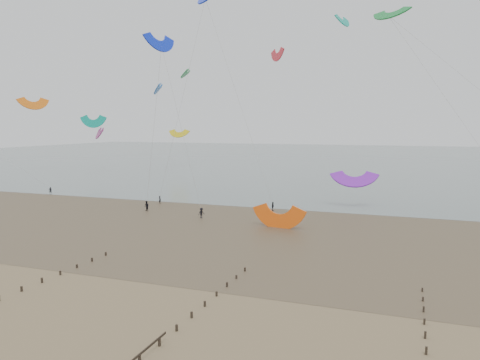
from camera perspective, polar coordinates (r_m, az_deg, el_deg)
name	(u,v)px	position (r m, az deg, el deg)	size (l,w,h in m)	color
ground	(156,307)	(43.08, -10.17, -14.94)	(500.00, 500.00, 0.00)	brown
sea_and_shore	(244,225)	(74.79, 0.50, -5.50)	(500.00, 665.00, 0.03)	#475654
kitesurfer_lead	(160,200)	(96.25, -9.74, -2.38)	(0.58, 0.38, 1.58)	black
kitesurfers	(364,214)	(82.33, 14.82, -3.98)	(119.56, 23.08, 1.89)	black
grounded_kite	(278,228)	(73.03, 4.71, -5.83)	(7.39, 3.87, 5.63)	#FF5C10
kites_airborne	(243,102)	(135.45, 0.38, 9.54)	(216.73, 100.20, 41.96)	#FA5383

